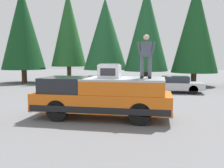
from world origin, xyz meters
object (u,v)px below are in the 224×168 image
(pickup_truck, at_px, (103,97))
(parked_car_maroon, at_px, (98,84))
(compressor_unit, at_px, (109,71))
(parked_car_silver, at_px, (174,84))
(person_on_truck_bed, at_px, (146,55))

(pickup_truck, bearing_deg, parked_car_maroon, 15.54)
(compressor_unit, height_order, parked_car_silver, compressor_unit)
(person_on_truck_bed, distance_m, parked_car_maroon, 8.64)
(parked_car_silver, xyz_separation_m, parked_car_maroon, (-0.95, 5.36, 0.00))
(pickup_truck, distance_m, parked_car_silver, 9.05)
(compressor_unit, bearing_deg, pickup_truck, 61.72)
(person_on_truck_bed, bearing_deg, pickup_truck, 89.33)
(parked_car_maroon, bearing_deg, pickup_truck, -164.46)
(pickup_truck, bearing_deg, person_on_truck_bed, -90.67)
(compressor_unit, relative_size, parked_car_maroon, 0.20)
(pickup_truck, height_order, compressor_unit, compressor_unit)
(parked_car_silver, bearing_deg, parked_car_maroon, 100.04)
(pickup_truck, xyz_separation_m, person_on_truck_bed, (-0.02, -1.73, 1.68))
(pickup_truck, height_order, person_on_truck_bed, person_on_truck_bed)
(person_on_truck_bed, bearing_deg, compressor_unit, 96.15)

